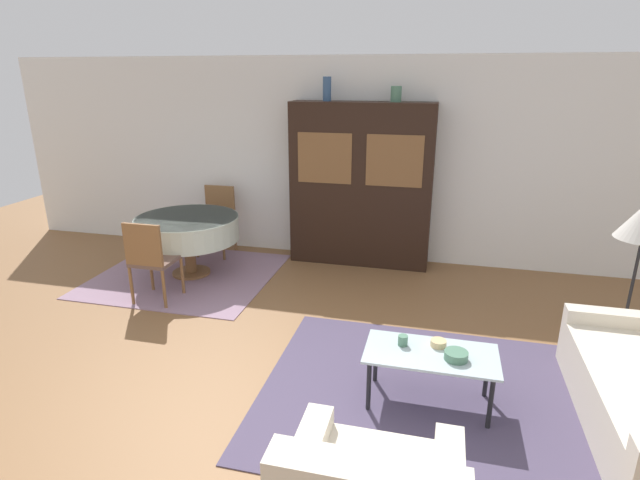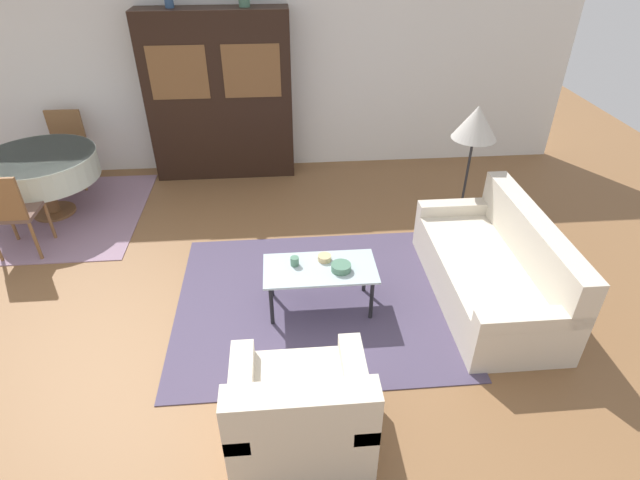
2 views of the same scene
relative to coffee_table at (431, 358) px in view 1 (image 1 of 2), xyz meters
The scene contains 14 objects.
ground_plane 1.44m from the coffee_table, 162.44° to the right, with size 14.00×14.00×0.00m, color brown.
wall_back 3.60m from the coffee_table, 112.26° to the left, with size 10.00×0.06×2.70m.
area_rug 0.41m from the coffee_table, 112.19° to the left, with size 2.60×2.20×0.01m.
dining_rug 3.69m from the coffee_table, 148.36° to the left, with size 2.19×2.03×0.01m.
coffee_table is the anchor object (origin of this frame).
display_cabinet 3.21m from the coffee_table, 109.53° to the left, with size 1.85×0.41×2.14m.
dining_table 3.67m from the coffee_table, 147.18° to the left, with size 1.28×1.28×0.76m.
dining_chair_near 3.28m from the coffee_table, 159.93° to the left, with size 0.44×0.44×0.95m.
dining_chair_far 4.20m from the coffee_table, 137.25° to the left, with size 0.44×0.44×0.95m.
cup 0.25m from the coffee_table, 164.54° to the left, with size 0.08×0.08×0.08m.
bowl 0.20m from the coffee_table, 15.73° to the right, with size 0.18×0.18×0.06m.
bowl_small 0.14m from the coffee_table, 65.85° to the left, with size 0.12×0.12×0.05m.
vase_tall 3.82m from the coffee_table, 117.05° to the left, with size 0.10×0.10×0.30m.
vase_short 3.54m from the coffee_table, 102.25° to the left, with size 0.13×0.13×0.19m.
Camera 1 is at (1.29, -3.01, 2.47)m, focal length 28.00 mm.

